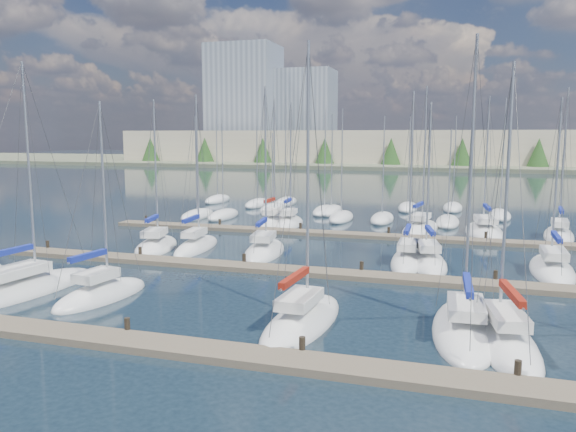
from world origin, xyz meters
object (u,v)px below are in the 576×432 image
(sailboat_i, at_px, (196,247))
(sailboat_b, at_px, (25,289))
(sailboat_p, at_px, (420,229))
(sailboat_c, at_px, (101,295))
(sailboat_r, at_px, (559,235))
(sailboat_f, at_px, (503,339))
(sailboat_q, at_px, (484,232))
(sailboat_j, at_px, (264,251))
(sailboat_o, at_px, (289,223))
(sailboat_e, at_px, (464,329))
(sailboat_k, at_px, (408,260))
(sailboat_d, at_px, (302,321))
(sailboat_m, at_px, (552,270))
(sailboat_n, at_px, (273,222))
(sailboat_l, at_px, (427,262))
(sailboat_h, at_px, (156,246))

(sailboat_i, distance_m, sailboat_b, 14.36)
(sailboat_p, height_order, sailboat_c, sailboat_p)
(sailboat_p, bearing_deg, sailboat_r, 8.32)
(sailboat_c, bearing_deg, sailboat_p, 69.04)
(sailboat_f, bearing_deg, sailboat_q, 80.75)
(sailboat_j, bearing_deg, sailboat_r, 23.59)
(sailboat_j, xyz_separation_m, sailboat_c, (-4.61, -13.60, 0.00))
(sailboat_o, xyz_separation_m, sailboat_i, (-3.51, -13.39, 0.00))
(sailboat_e, distance_m, sailboat_k, 14.02)
(sailboat_q, height_order, sailboat_r, sailboat_r)
(sailboat_q, distance_m, sailboat_d, 29.85)
(sailboat_d, relative_size, sailboat_c, 1.22)
(sailboat_f, xyz_separation_m, sailboat_b, (-25.25, 0.41, -0.01))
(sailboat_m, relative_size, sailboat_c, 1.05)
(sailboat_c, bearing_deg, sailboat_e, 8.13)
(sailboat_n, xyz_separation_m, sailboat_i, (-1.82, -13.18, -0.00))
(sailboat_q, relative_size, sailboat_l, 1.10)
(sailboat_b, distance_m, sailboat_e, 23.70)
(sailboat_m, height_order, sailboat_k, sailboat_k)
(sailboat_f, bearing_deg, sailboat_n, 116.83)
(sailboat_k, bearing_deg, sailboat_f, -70.52)
(sailboat_l, distance_m, sailboat_c, 21.31)
(sailboat_p, height_order, sailboat_i, sailboat_p)
(sailboat_c, bearing_deg, sailboat_l, 47.23)
(sailboat_i, xyz_separation_m, sailboat_m, (25.32, -0.06, -0.02))
(sailboat_o, height_order, sailboat_f, sailboat_o)
(sailboat_i, bearing_deg, sailboat_b, -110.73)
(sailboat_c, bearing_deg, sailboat_r, 53.36)
(sailboat_j, height_order, sailboat_h, sailboat_j)
(sailboat_j, distance_m, sailboat_d, 16.14)
(sailboat_n, distance_m, sailboat_d, 29.69)
(sailboat_j, xyz_separation_m, sailboat_n, (-3.77, 13.12, 0.02))
(sailboat_m, height_order, sailboat_e, sailboat_e)
(sailboat_i, xyz_separation_m, sailboat_r, (27.78, 13.70, -0.01))
(sailboat_j, bearing_deg, sailboat_o, 90.89)
(sailboat_n, relative_size, sailboat_d, 0.95)
(sailboat_h, bearing_deg, sailboat_f, -43.20)
(sailboat_k, bearing_deg, sailboat_i, 179.50)
(sailboat_h, distance_m, sailboat_m, 28.39)
(sailboat_d, bearing_deg, sailboat_j, 119.49)
(sailboat_p, bearing_deg, sailboat_q, 10.05)
(sailboat_f, bearing_deg, sailboat_c, 169.32)
(sailboat_j, height_order, sailboat_m, sailboat_j)
(sailboat_d, xyz_separation_m, sailboat_m, (12.71, 14.43, -0.01))
(sailboat_r, xyz_separation_m, sailboat_e, (-7.91, -27.17, -0.01))
(sailboat_j, distance_m, sailboat_q, 21.26)
(sailboat_l, bearing_deg, sailboat_h, 171.27)
(sailboat_p, height_order, sailboat_m, sailboat_p)
(sailboat_j, bearing_deg, sailboat_l, -8.46)
(sailboat_i, bearing_deg, sailboat_e, -39.39)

